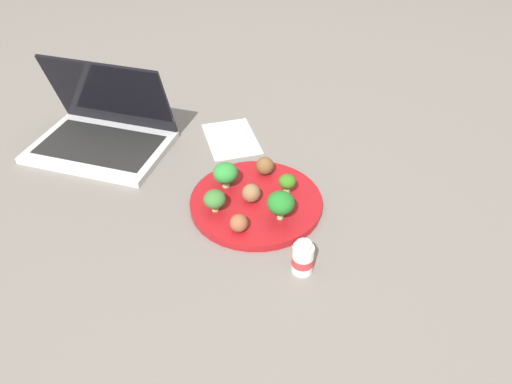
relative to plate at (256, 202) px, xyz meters
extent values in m
plane|color=slate|center=(0.00, 0.00, -0.01)|extent=(4.00, 4.00, 0.00)
cylinder|color=maroon|center=(0.00, 0.00, 0.00)|extent=(0.28, 0.28, 0.02)
cylinder|color=#8DBC70|center=(-0.06, -0.05, 0.02)|extent=(0.02, 0.02, 0.02)
ellipsoid|color=#2B8032|center=(-0.06, -0.05, 0.04)|extent=(0.05, 0.05, 0.04)
cylinder|color=#ADBB67|center=(0.01, -0.09, 0.01)|extent=(0.01, 0.01, 0.01)
ellipsoid|color=#376B2E|center=(0.01, -0.09, 0.04)|extent=(0.05, 0.05, 0.04)
cylinder|color=#8ECE7A|center=(0.07, 0.03, 0.02)|extent=(0.01, 0.01, 0.02)
ellipsoid|color=#206E24|center=(0.07, 0.03, 0.05)|extent=(0.06, 0.06, 0.04)
cylinder|color=#90CB6B|center=(0.00, 0.07, 0.02)|extent=(0.01, 0.01, 0.02)
ellipsoid|color=#336E19|center=(0.00, 0.07, 0.04)|extent=(0.04, 0.04, 0.03)
sphere|color=brown|center=(0.08, -0.06, 0.03)|extent=(0.04, 0.04, 0.04)
sphere|color=brown|center=(-0.08, 0.05, 0.03)|extent=(0.04, 0.04, 0.04)
sphere|color=brown|center=(0.00, -0.01, 0.03)|extent=(0.04, 0.04, 0.04)
cube|color=white|center=(-0.26, 0.01, -0.01)|extent=(0.17, 0.12, 0.01)
cube|color=silver|center=(-0.28, 0.03, 0.00)|extent=(0.09, 0.02, 0.01)
cube|color=silver|center=(-0.22, 0.03, 0.00)|extent=(0.03, 0.02, 0.01)
cube|color=white|center=(-0.29, 0.00, 0.00)|extent=(0.09, 0.01, 0.01)
cube|color=silver|center=(-0.22, 0.00, 0.00)|extent=(0.06, 0.02, 0.01)
cylinder|color=white|center=(0.20, 0.03, 0.02)|extent=(0.04, 0.04, 0.06)
cylinder|color=red|center=(0.20, 0.03, 0.02)|extent=(0.04, 0.04, 0.02)
cylinder|color=silver|center=(0.20, 0.03, 0.06)|extent=(0.03, 0.03, 0.01)
cube|color=silver|center=(-0.31, -0.30, 0.00)|extent=(0.36, 0.39, 0.02)
cube|color=black|center=(-0.31, -0.30, 0.01)|extent=(0.29, 0.32, 0.00)
cube|color=black|center=(-0.38, -0.26, 0.10)|extent=(0.23, 0.30, 0.19)
camera|label=1|loc=(0.78, -0.24, 0.68)|focal=35.13mm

